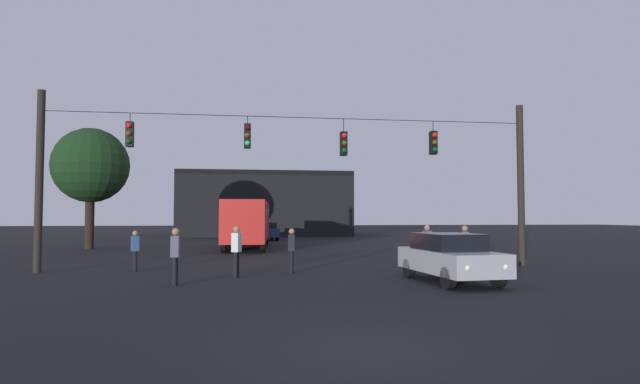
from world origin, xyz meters
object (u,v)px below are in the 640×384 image
at_px(car_far_left, 265,231).
at_px(pedestrian_crossing_left, 292,248).
at_px(pedestrian_crossing_center, 465,245).
at_px(city_bus, 248,219).
at_px(pedestrian_crossing_right, 135,249).
at_px(pedestrian_far_side, 236,248).
at_px(pedestrian_trailing, 427,244).
at_px(tree_left_silhouette, 91,166).
at_px(car_near_right, 450,257).
at_px(pedestrian_near_bus, 175,253).

relative_size(car_far_left, pedestrian_crossing_left, 2.77).
relative_size(pedestrian_crossing_left, pedestrian_crossing_center, 0.95).
xyz_separation_m(city_bus, pedestrian_crossing_right, (-4.23, -13.76, -1.02)).
bearing_deg(pedestrian_crossing_left, pedestrian_far_side, -150.78).
distance_m(car_far_left, pedestrian_crossing_right, 24.99).
bearing_deg(pedestrian_far_side, pedestrian_trailing, 13.48).
xyz_separation_m(city_bus, pedestrian_far_side, (-0.41, -16.26, -0.88)).
bearing_deg(pedestrian_crossing_right, city_bus, 72.90).
bearing_deg(tree_left_silhouette, car_near_right, -49.00).
bearing_deg(car_far_left, pedestrian_crossing_right, -103.32).
bearing_deg(tree_left_silhouette, car_far_left, 42.78).
xyz_separation_m(pedestrian_near_bus, tree_left_silhouette, (-7.66, 18.12, 4.27)).
distance_m(pedestrian_crossing_right, pedestrian_far_side, 4.57).
bearing_deg(car_far_left, pedestrian_far_side, -94.13).
relative_size(car_near_right, pedestrian_crossing_left, 2.75).
relative_size(car_near_right, tree_left_silhouette, 0.58).
bearing_deg(car_far_left, pedestrian_crossing_left, -89.92).
bearing_deg(tree_left_silhouette, pedestrian_crossing_left, -53.13).
bearing_deg(pedestrian_crossing_left, car_far_left, 90.08).
relative_size(city_bus, pedestrian_near_bus, 6.51).
height_order(pedestrian_crossing_center, pedestrian_trailing, pedestrian_trailing).
xyz_separation_m(pedestrian_near_bus, pedestrian_trailing, (9.14, 3.59, 0.01)).
distance_m(pedestrian_near_bus, pedestrian_trailing, 9.82).
bearing_deg(pedestrian_far_side, pedestrian_near_bus, -134.08).
bearing_deg(pedestrian_trailing, pedestrian_crossing_center, -36.14).
xyz_separation_m(car_near_right, pedestrian_crossing_right, (-10.48, 4.71, 0.05)).
xyz_separation_m(car_far_left, pedestrian_far_side, (-1.94, -26.81, 0.19)).
bearing_deg(car_near_right, city_bus, 108.69).
relative_size(pedestrian_near_bus, tree_left_silhouette, 0.22).
distance_m(car_near_right, pedestrian_trailing, 4.04).
bearing_deg(car_far_left, pedestrian_near_bus, -97.37).
xyz_separation_m(car_near_right, tree_left_silhouette, (-16.09, 18.51, 4.44)).
bearing_deg(pedestrian_crossing_center, pedestrian_crossing_left, 178.26).
relative_size(city_bus, pedestrian_trailing, 6.45).
bearing_deg(pedestrian_near_bus, pedestrian_trailing, 21.45).
xyz_separation_m(pedestrian_crossing_left, pedestrian_crossing_center, (6.58, -0.20, 0.06)).
bearing_deg(tree_left_silhouette, pedestrian_trailing, -40.86).
relative_size(car_near_right, pedestrian_trailing, 2.58).
xyz_separation_m(pedestrian_trailing, pedestrian_far_side, (-7.37, -1.77, 0.00)).
xyz_separation_m(car_near_right, car_far_left, (-4.73, 29.02, 0.00)).
bearing_deg(pedestrian_crossing_left, pedestrian_crossing_right, 166.44).
relative_size(car_far_left, pedestrian_trailing, 2.59).
xyz_separation_m(car_far_left, pedestrian_trailing, (5.44, -25.05, 0.18)).
distance_m(pedestrian_crossing_center, pedestrian_near_bus, 10.68).
xyz_separation_m(pedestrian_crossing_right, tree_left_silhouette, (-5.61, 13.80, 4.39)).
height_order(city_bus, pedestrian_far_side, city_bus).
bearing_deg(car_near_right, pedestrian_near_bus, 177.41).
height_order(pedestrian_near_bus, pedestrian_trailing, pedestrian_trailing).
bearing_deg(pedestrian_near_bus, car_far_left, 82.63).
xyz_separation_m(pedestrian_crossing_left, pedestrian_trailing, (5.40, 0.66, 0.07)).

